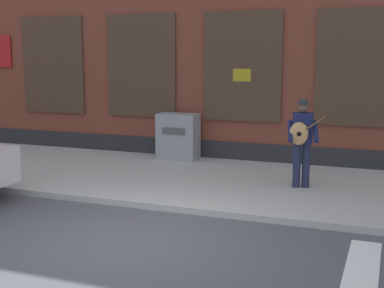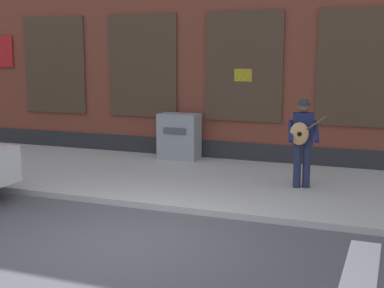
# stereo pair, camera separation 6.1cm
# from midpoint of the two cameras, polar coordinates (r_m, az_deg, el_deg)

# --- Properties ---
(ground_plane) EXTENTS (160.00, 160.00, 0.00)m
(ground_plane) POSITION_cam_midpoint_polar(r_m,az_deg,el_deg) (8.04, -6.67, -10.18)
(ground_plane) COLOR #4C4C51
(sidewalk) EXTENTS (28.00, 4.41, 0.12)m
(sidewalk) POSITION_cam_midpoint_polar(r_m,az_deg,el_deg) (11.30, 2.07, -4.00)
(sidewalk) COLOR #ADAAA3
(sidewalk) RESTS_ON ground
(building_backdrop) EXTENTS (28.00, 4.06, 7.78)m
(building_backdrop) POSITION_cam_midpoint_polar(r_m,az_deg,el_deg) (15.06, 7.49, 13.97)
(building_backdrop) COLOR brown
(building_backdrop) RESTS_ON ground
(busker) EXTENTS (0.77, 0.63, 1.74)m
(busker) POSITION_cam_midpoint_polar(r_m,az_deg,el_deg) (10.56, 11.47, 0.65)
(busker) COLOR #1E233D
(busker) RESTS_ON sidewalk
(utility_box) EXTENTS (1.00, 0.57, 1.14)m
(utility_box) POSITION_cam_midpoint_polar(r_m,az_deg,el_deg) (13.31, -1.62, 0.82)
(utility_box) COLOR gray
(utility_box) RESTS_ON sidewalk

